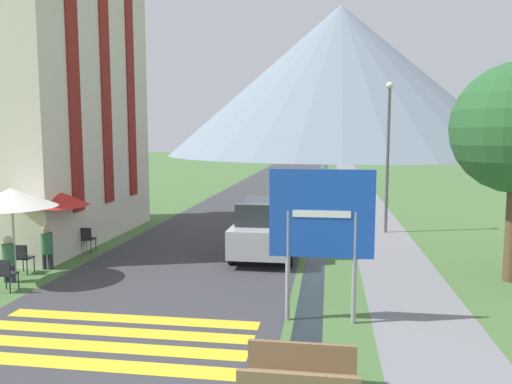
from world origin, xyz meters
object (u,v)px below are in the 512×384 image
(hotel_building, at_px, (28,74))
(cafe_chair_far_left, at_px, (72,238))
(road_sign, at_px, (321,224))
(streetlamp, at_px, (388,146))
(person_seated_near, at_px, (47,245))
(cafe_umbrella_middle_red, at_px, (54,197))
(parked_car_far, at_px, (291,195))
(person_seated_far, at_px, (9,257))
(cafe_chair_nearest, at_px, (5,272))
(cafe_chair_far_right, at_px, (87,237))
(cafe_chair_near_left, at_px, (23,256))
(cafe_umbrella_front_white, at_px, (11,198))
(parked_car_near, at_px, (266,228))

(hotel_building, height_order, cafe_chair_far_left, hotel_building)
(road_sign, distance_m, streetlamp, 10.39)
(road_sign, xyz_separation_m, person_seated_near, (-7.88, 2.97, -1.36))
(road_sign, height_order, person_seated_near, road_sign)
(cafe_umbrella_middle_red, height_order, streetlamp, streetlamp)
(cafe_umbrella_middle_red, bearing_deg, cafe_chair_far_left, 94.45)
(parked_car_far, bearing_deg, person_seated_far, -116.94)
(cafe_chair_nearest, height_order, person_seated_far, person_seated_far)
(cafe_chair_far_right, bearing_deg, streetlamp, 4.35)
(cafe_chair_far_right, bearing_deg, cafe_chair_nearest, -112.03)
(cafe_umbrella_middle_red, bearing_deg, hotel_building, 129.79)
(parked_car_far, distance_m, person_seated_far, 14.31)
(cafe_chair_near_left, relative_size, streetlamp, 0.14)
(hotel_building, height_order, cafe_umbrella_front_white, hotel_building)
(cafe_chair_far_right, distance_m, cafe_chair_near_left, 2.71)
(road_sign, distance_m, person_seated_far, 8.44)
(parked_car_far, bearing_deg, parked_car_near, -91.02)
(cafe_chair_far_left, bearing_deg, streetlamp, 14.50)
(parked_car_near, distance_m, cafe_chair_near_left, 7.17)
(cafe_chair_far_right, distance_m, person_seated_near, 2.07)
(road_sign, distance_m, person_seated_near, 8.53)
(hotel_building, height_order, cafe_chair_far_right, hotel_building)
(cafe_chair_nearest, bearing_deg, road_sign, -7.56)
(road_sign, xyz_separation_m, cafe_umbrella_front_white, (-8.02, 1.67, 0.18))
(cafe_chair_near_left, height_order, cafe_chair_nearest, same)
(parked_car_near, relative_size, cafe_chair_far_left, 4.94)
(parked_car_near, distance_m, cafe_chair_far_left, 6.38)
(person_seated_far, height_order, streetlamp, streetlamp)
(parked_car_near, relative_size, cafe_chair_nearest, 4.94)
(cafe_chair_far_left, height_order, streetlamp, streetlamp)
(cafe_chair_nearest, bearing_deg, hotel_building, 115.03)
(cafe_chair_nearest, relative_size, person_seated_far, 0.69)
(parked_car_near, xyz_separation_m, cafe_chair_far_right, (-5.86, -0.51, -0.40))
(road_sign, xyz_separation_m, cafe_chair_nearest, (-7.71, 0.82, -1.55))
(person_seated_near, bearing_deg, cafe_chair_near_left, -122.78)
(parked_car_near, bearing_deg, person_seated_far, -148.33)
(cafe_chair_far_right, xyz_separation_m, streetlamp, (10.11, 4.99, 2.93))
(hotel_building, relative_size, cafe_chair_far_right, 13.30)
(road_sign, relative_size, cafe_chair_far_left, 3.75)
(person_seated_near, bearing_deg, cafe_chair_far_right, 85.10)
(parked_car_far, xyz_separation_m, person_seated_near, (-6.20, -11.42, -0.20))
(parked_car_far, height_order, streetlamp, streetlamp)
(parked_car_near, bearing_deg, cafe_chair_far_left, -174.27)
(person_seated_near, distance_m, streetlamp, 12.77)
(road_sign, xyz_separation_m, streetlamp, (2.41, 10.02, 1.38))
(cafe_umbrella_front_white, relative_size, person_seated_near, 1.96)
(person_seated_far, height_order, person_seated_near, person_seated_near)
(cafe_umbrella_front_white, bearing_deg, person_seated_near, 83.87)
(cafe_chair_far_right, relative_size, cafe_chair_far_left, 1.00)
(hotel_building, bearing_deg, cafe_chair_near_left, -61.40)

